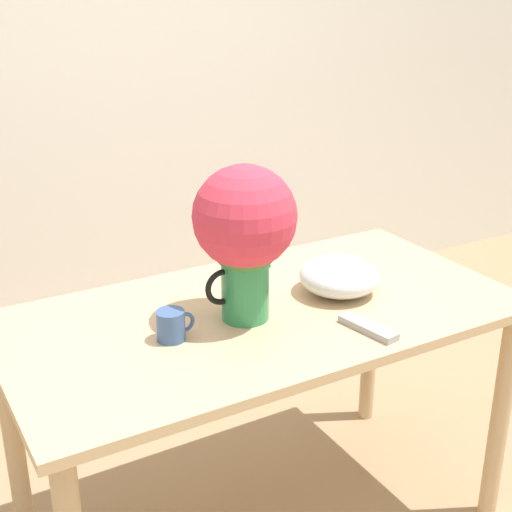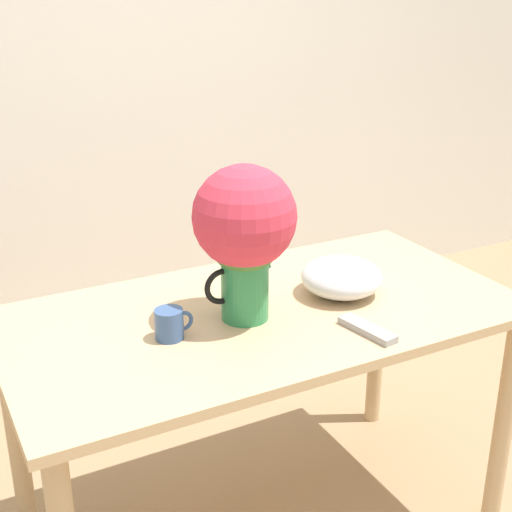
% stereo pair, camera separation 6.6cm
% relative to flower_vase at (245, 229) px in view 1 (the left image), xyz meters
% --- Properties ---
extents(wall_back, '(8.00, 0.05, 2.60)m').
position_rel_flower_vase_xyz_m(wall_back, '(0.13, 1.64, 0.24)').
color(wall_back, silver).
rests_on(wall_back, ground_plane).
extents(table, '(1.50, 0.78, 0.79)m').
position_rel_flower_vase_xyz_m(table, '(0.07, 0.02, -0.38)').
color(table, tan).
rests_on(table, ground_plane).
extents(flower_vase, '(0.29, 0.29, 0.45)m').
position_rel_flower_vase_xyz_m(flower_vase, '(0.00, 0.00, 0.00)').
color(flower_vase, '#2D844C').
rests_on(flower_vase, table).
extents(coffee_mug, '(0.11, 0.08, 0.08)m').
position_rel_flower_vase_xyz_m(coffee_mug, '(-0.23, -0.02, -0.23)').
color(coffee_mug, '#385689').
rests_on(coffee_mug, table).
extents(white_bowl, '(0.25, 0.25, 0.11)m').
position_rel_flower_vase_xyz_m(white_bowl, '(0.33, 0.01, -0.21)').
color(white_bowl, silver).
rests_on(white_bowl, table).
extents(remote_control, '(0.08, 0.19, 0.02)m').
position_rel_flower_vase_xyz_m(remote_control, '(0.25, -0.24, -0.26)').
color(remote_control, '#999999').
rests_on(remote_control, table).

